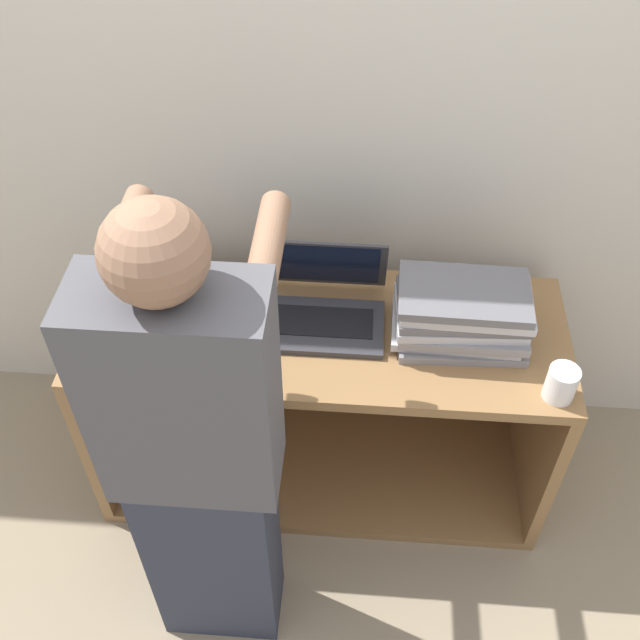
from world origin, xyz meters
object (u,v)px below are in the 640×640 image
object	(u,v)px
laptop_stack_left	(190,309)
laptop_open	(323,305)
mug	(561,384)
laptop_stack_right	(461,314)
person	(199,464)

from	to	relation	value
laptop_stack_left	laptop_open	bearing A→B (deg)	7.49
laptop_open	laptop_stack_left	bearing A→B (deg)	-172.51
laptop_open	mug	world-z (taller)	laptop_open
laptop_open	mug	bearing A→B (deg)	-21.12
laptop_stack_right	mug	xyz separation A→B (m)	(0.26, -0.20, -0.04)
person	mug	world-z (taller)	person
laptop_open	person	xyz separation A→B (m)	(-0.26, -0.57, 0.00)
laptop_stack_right	person	xyz separation A→B (m)	(-0.65, -0.52, -0.04)
laptop_stack_left	mug	xyz separation A→B (m)	(1.03, -0.20, -0.00)
person	mug	xyz separation A→B (m)	(0.91, 0.32, 0.00)
laptop_stack_right	laptop_open	bearing A→B (deg)	172.88
laptop_stack_right	person	size ratio (longest dim) A/B	0.25
laptop_open	laptop_stack_left	distance (m)	0.39
laptop_stack_left	person	distance (m)	0.53
person	laptop_stack_left	bearing A→B (deg)	103.47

